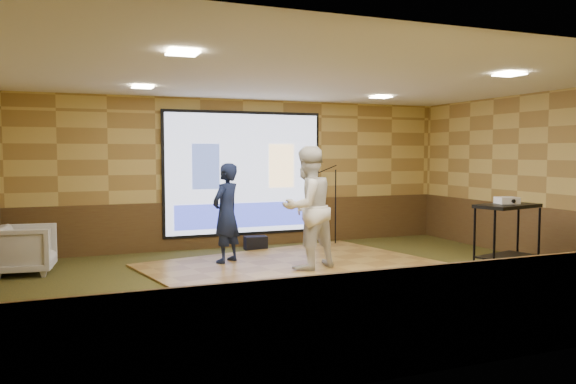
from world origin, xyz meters
name	(u,v)px	position (x,y,z in m)	size (l,w,h in m)	color
ground	(314,282)	(0.00, 0.00, 0.00)	(9.00, 9.00, 0.00)	#2D3417
room_shell	(314,141)	(0.00, 0.00, 2.09)	(9.04, 7.04, 3.02)	tan
wainscot_back	(244,223)	(0.00, 3.48, 0.47)	(9.00, 0.04, 0.95)	#492E18
wainscot_front	(472,313)	(0.00, -3.48, 0.47)	(9.00, 0.04, 0.95)	#492E18
wainscot_right	(544,234)	(4.48, 0.00, 0.47)	(0.04, 7.00, 0.95)	#492E18
projector_screen	(244,175)	(0.00, 3.44, 1.47)	(3.32, 0.06, 2.52)	black
downlight_nw	(143,87)	(-2.20, 1.80, 2.97)	(0.32, 0.32, 0.02)	#FDEABE
downlight_ne	(381,97)	(2.20, 1.80, 2.97)	(0.32, 0.32, 0.02)	#FDEABE
downlight_sw	(183,53)	(-2.20, -1.50, 2.97)	(0.32, 0.32, 0.02)	#FDEABE
downlight_se	(509,75)	(2.20, -1.50, 2.97)	(0.32, 0.32, 0.02)	#FDEABE
dance_floor	(298,267)	(0.18, 1.02, 0.02)	(4.65, 3.54, 0.03)	#A27D3B
player_left	(226,213)	(-0.83, 1.82, 0.89)	(0.62, 0.41, 1.71)	#121B3B
player_right	(308,208)	(0.26, 0.81, 1.03)	(0.97, 0.76, 2.00)	silver
av_table	(507,223)	(3.09, -0.58, 0.81)	(1.06, 0.56, 1.11)	black
projector	(507,200)	(3.14, -0.52, 1.16)	(0.32, 0.26, 0.11)	white
mic_stand	(333,221)	(1.77, 2.93, 0.49)	(0.67, 0.27, 1.70)	black
banquet_chair	(26,249)	(-4.00, 2.22, 0.39)	(0.84, 0.86, 0.78)	gray
duffel_bag	(256,243)	(0.09, 2.98, 0.14)	(0.43, 0.29, 0.27)	black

